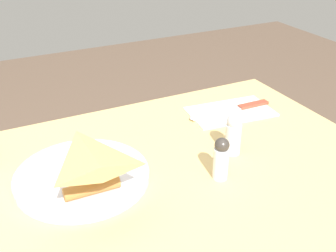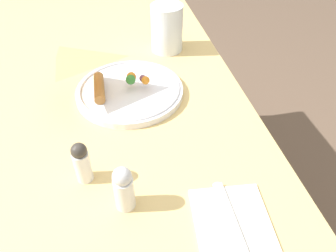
{
  "view_description": "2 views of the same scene",
  "coord_description": "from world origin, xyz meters",
  "px_view_note": "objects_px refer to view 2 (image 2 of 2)",
  "views": [
    {
      "loc": [
        0.1,
        0.56,
        1.17
      ],
      "look_at": [
        -0.23,
        -0.11,
        0.77
      ],
      "focal_mm": 45.0,
      "sensor_mm": 36.0,
      "label": 1
    },
    {
      "loc": [
        -0.68,
        -0.06,
        1.17
      ],
      "look_at": [
        -0.24,
        -0.15,
        0.76
      ],
      "focal_mm": 35.0,
      "sensor_mm": 36.0,
      "label": 2
    }
  ],
  "objects_px": {
    "dining_table": "(93,117)",
    "napkin_folded": "(238,242)",
    "plate_pizza": "(129,89)",
    "pepper_shaker": "(82,162)",
    "salt_shaker": "(124,188)",
    "milk_glass": "(167,30)",
    "butter_knife": "(241,248)"
  },
  "relations": [
    {
      "from": "butter_knife",
      "to": "salt_shaker",
      "type": "bearing_deg",
      "value": 55.15
    },
    {
      "from": "dining_table",
      "to": "butter_knife",
      "type": "relative_size",
      "value": 5.81
    },
    {
      "from": "napkin_folded",
      "to": "salt_shaker",
      "type": "distance_m",
      "value": 0.2
    },
    {
      "from": "butter_knife",
      "to": "salt_shaker",
      "type": "distance_m",
      "value": 0.2
    },
    {
      "from": "dining_table",
      "to": "milk_glass",
      "type": "distance_m",
      "value": 0.31
    },
    {
      "from": "plate_pizza",
      "to": "milk_glass",
      "type": "distance_m",
      "value": 0.24
    },
    {
      "from": "milk_glass",
      "to": "salt_shaker",
      "type": "relative_size",
      "value": 1.42
    },
    {
      "from": "salt_shaker",
      "to": "pepper_shaker",
      "type": "xyz_separation_m",
      "value": [
        0.07,
        0.07,
        -0.0
      ]
    },
    {
      "from": "dining_table",
      "to": "plate_pizza",
      "type": "bearing_deg",
      "value": -116.08
    },
    {
      "from": "plate_pizza",
      "to": "milk_glass",
      "type": "height_order",
      "value": "milk_glass"
    },
    {
      "from": "dining_table",
      "to": "napkin_folded",
      "type": "distance_m",
      "value": 0.52
    },
    {
      "from": "butter_knife",
      "to": "pepper_shaker",
      "type": "relative_size",
      "value": 2.59
    },
    {
      "from": "pepper_shaker",
      "to": "napkin_folded",
      "type": "bearing_deg",
      "value": -127.93
    },
    {
      "from": "milk_glass",
      "to": "pepper_shaker",
      "type": "height_order",
      "value": "milk_glass"
    },
    {
      "from": "salt_shaker",
      "to": "butter_knife",
      "type": "bearing_deg",
      "value": -125.98
    },
    {
      "from": "plate_pizza",
      "to": "pepper_shaker",
      "type": "height_order",
      "value": "pepper_shaker"
    },
    {
      "from": "milk_glass",
      "to": "pepper_shaker",
      "type": "distance_m",
      "value": 0.49
    },
    {
      "from": "plate_pizza",
      "to": "salt_shaker",
      "type": "xyz_separation_m",
      "value": [
        -0.31,
        0.04,
        0.03
      ]
    },
    {
      "from": "plate_pizza",
      "to": "pepper_shaker",
      "type": "distance_m",
      "value": 0.26
    },
    {
      "from": "napkin_folded",
      "to": "salt_shaker",
      "type": "bearing_deg",
      "value": 57.02
    },
    {
      "from": "plate_pizza",
      "to": "napkin_folded",
      "type": "xyz_separation_m",
      "value": [
        -0.41,
        -0.12,
        -0.01
      ]
    },
    {
      "from": "dining_table",
      "to": "butter_knife",
      "type": "height_order",
      "value": "butter_knife"
    },
    {
      "from": "plate_pizza",
      "to": "dining_table",
      "type": "bearing_deg",
      "value": 63.92
    },
    {
      "from": "butter_knife",
      "to": "pepper_shaker",
      "type": "bearing_deg",
      "value": 51.29
    },
    {
      "from": "plate_pizza",
      "to": "butter_knife",
      "type": "distance_m",
      "value": 0.44
    },
    {
      "from": "plate_pizza",
      "to": "napkin_folded",
      "type": "bearing_deg",
      "value": -164.28
    },
    {
      "from": "napkin_folded",
      "to": "pepper_shaker",
      "type": "xyz_separation_m",
      "value": [
        0.18,
        0.23,
        0.04
      ]
    },
    {
      "from": "dining_table",
      "to": "plate_pizza",
      "type": "xyz_separation_m",
      "value": [
        -0.05,
        -0.1,
        0.11
      ]
    },
    {
      "from": "dining_table",
      "to": "napkin_folded",
      "type": "height_order",
      "value": "napkin_folded"
    },
    {
      "from": "dining_table",
      "to": "pepper_shaker",
      "type": "relative_size",
      "value": 15.07
    },
    {
      "from": "plate_pizza",
      "to": "salt_shaker",
      "type": "distance_m",
      "value": 0.31
    },
    {
      "from": "butter_knife",
      "to": "napkin_folded",
      "type": "bearing_deg",
      "value": 0.0
    }
  ]
}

